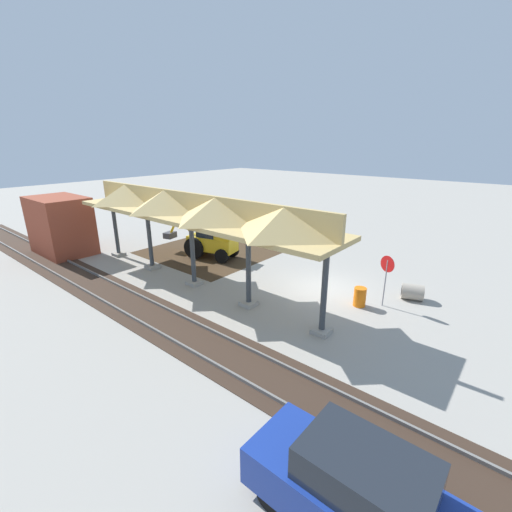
# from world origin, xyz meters

# --- Properties ---
(ground_plane) EXTENTS (120.00, 120.00, 0.00)m
(ground_plane) POSITION_xyz_m (0.00, 0.00, 0.00)
(ground_plane) COLOR #9E998E
(dirt_work_zone) EXTENTS (8.14, 7.00, 0.01)m
(dirt_work_zone) POSITION_xyz_m (9.24, -0.33, 0.00)
(dirt_work_zone) COLOR #42301E
(dirt_work_zone) RESTS_ON ground
(platform_canopy) EXTENTS (16.55, 3.20, 4.90)m
(platform_canopy) POSITION_xyz_m (5.64, 3.93, 4.17)
(platform_canopy) COLOR #9E998E
(platform_canopy) RESTS_ON ground
(rail_tracks) EXTENTS (60.00, 2.58, 0.15)m
(rail_tracks) POSITION_xyz_m (0.00, 7.42, 0.03)
(rail_tracks) COLOR slate
(rail_tracks) RESTS_ON ground
(stop_sign) EXTENTS (0.71, 0.32, 2.44)m
(stop_sign) POSITION_xyz_m (-3.01, -0.03, 1.76)
(stop_sign) COLOR gray
(stop_sign) RESTS_ON ground
(backhoe) EXTENTS (5.44, 2.46, 2.82)m
(backhoe) POSITION_xyz_m (8.32, 0.21, 1.26)
(backhoe) COLOR yellow
(backhoe) RESTS_ON ground
(dirt_mound) EXTENTS (4.97, 4.97, 1.21)m
(dirt_mound) POSITION_xyz_m (10.31, -0.83, 0.00)
(dirt_mound) COLOR #42301E
(dirt_mound) RESTS_ON ground
(concrete_pipe) EXTENTS (1.17, 1.04, 0.77)m
(concrete_pipe) POSITION_xyz_m (-3.86, -1.61, 0.39)
(concrete_pipe) COLOR #9E9384
(concrete_pipe) RESTS_ON ground
(brick_utility_building) EXTENTS (4.24, 2.85, 3.82)m
(brick_utility_building) POSITION_xyz_m (16.75, 5.94, 1.91)
(brick_utility_building) COLOR brown
(brick_utility_building) RESTS_ON ground
(distant_parked_car) EXTENTS (4.21, 1.78, 1.98)m
(distant_parked_car) POSITION_xyz_m (-6.09, 9.99, 0.98)
(distant_parked_car) COLOR navy
(distant_parked_car) RESTS_ON ground
(traffic_barrel) EXTENTS (0.56, 0.56, 0.90)m
(traffic_barrel) POSITION_xyz_m (-2.19, 0.69, 0.45)
(traffic_barrel) COLOR orange
(traffic_barrel) RESTS_ON ground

